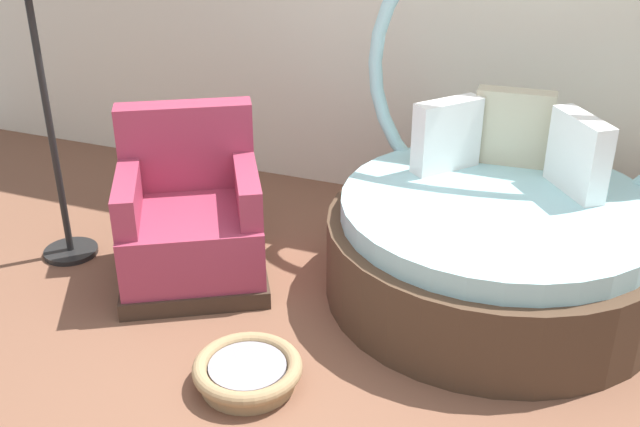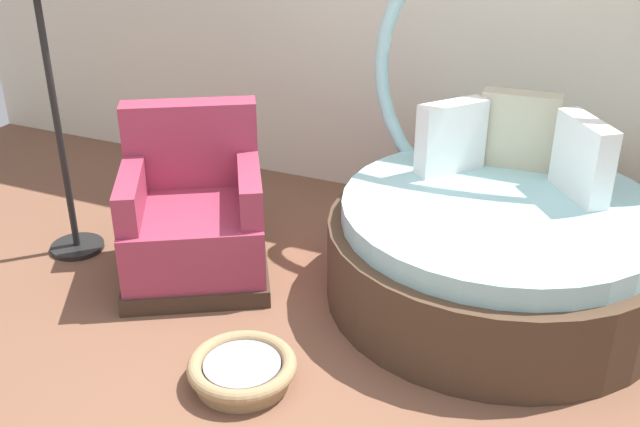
# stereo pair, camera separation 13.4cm
# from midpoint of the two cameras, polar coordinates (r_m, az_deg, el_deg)

# --- Properties ---
(ground_plane) EXTENTS (8.00, 8.00, 0.02)m
(ground_plane) POSITION_cam_midpoint_polar(r_m,az_deg,el_deg) (3.56, 2.10, -13.68)
(ground_plane) COLOR brown
(round_daybed) EXTENTS (1.81, 1.81, 1.99)m
(round_daybed) POSITION_cam_midpoint_polar(r_m,az_deg,el_deg) (4.21, 14.32, -1.05)
(round_daybed) COLOR #473323
(round_daybed) RESTS_ON ground_plane
(red_armchair) EXTENTS (1.09, 1.09, 0.94)m
(red_armchair) POSITION_cam_midpoint_polar(r_m,az_deg,el_deg) (4.35, -8.55, -0.46)
(red_armchair) COLOR #38281E
(red_armchair) RESTS_ON ground_plane
(pet_basket) EXTENTS (0.51, 0.51, 0.13)m
(pet_basket) POSITION_cam_midpoint_polar(r_m,az_deg,el_deg) (3.59, -4.76, -11.60)
(pet_basket) COLOR #9E7F56
(pet_basket) RESTS_ON ground_plane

